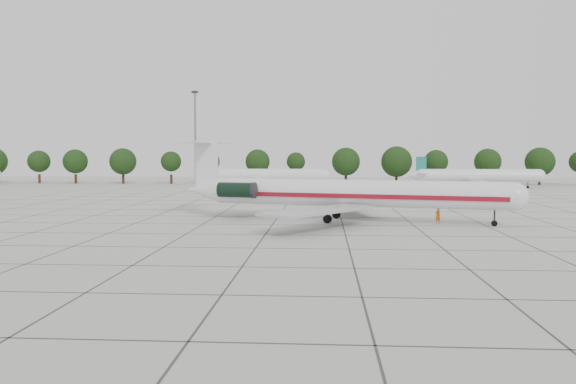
% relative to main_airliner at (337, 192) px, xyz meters
% --- Properties ---
extents(ground, '(260.00, 260.00, 0.00)m').
position_rel_main_airliner_xyz_m(ground, '(-7.45, -4.12, -3.43)').
color(ground, beige).
rests_on(ground, ground).
extents(apron_joints, '(170.00, 170.00, 0.02)m').
position_rel_main_airliner_xyz_m(apron_joints, '(-7.45, 10.88, -3.42)').
color(apron_joints, '#383838').
rests_on(apron_joints, ground).
extents(main_airliner, '(40.94, 31.70, 9.71)m').
position_rel_main_airliner_xyz_m(main_airliner, '(0.00, 0.00, 0.00)').
color(main_airliner, silver).
rests_on(main_airliner, ground).
extents(ground_crew, '(0.81, 0.68, 1.88)m').
position_rel_main_airliner_xyz_m(ground_crew, '(11.58, -1.96, -2.49)').
color(ground_crew, orange).
rests_on(ground_crew, ground).
extents(bg_airliner_c, '(28.24, 27.20, 7.40)m').
position_rel_main_airliner_xyz_m(bg_airliner_c, '(-15.15, 65.19, -0.52)').
color(bg_airliner_c, silver).
rests_on(bg_airliner_c, ground).
extents(bg_airliner_d, '(28.24, 27.20, 7.40)m').
position_rel_main_airliner_xyz_m(bg_airliner_d, '(34.55, 66.24, -0.52)').
color(bg_airliner_d, silver).
rests_on(bg_airliner_d, ground).
extents(tree_line, '(249.86, 8.44, 10.22)m').
position_rel_main_airliner_xyz_m(tree_line, '(-19.13, 80.88, 2.55)').
color(tree_line, '#332114').
rests_on(tree_line, ground).
extents(floodlight_mast, '(1.60, 1.60, 25.45)m').
position_rel_main_airliner_xyz_m(floodlight_mast, '(-37.45, 87.88, 10.85)').
color(floodlight_mast, slate).
rests_on(floodlight_mast, ground).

